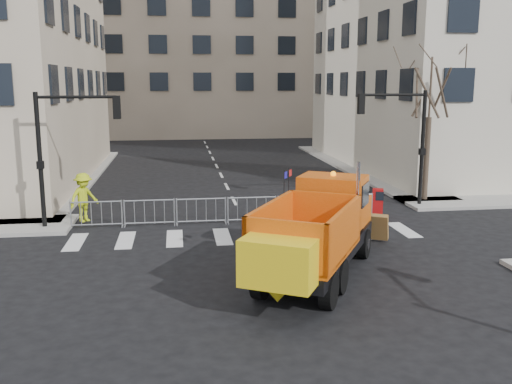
{
  "coord_description": "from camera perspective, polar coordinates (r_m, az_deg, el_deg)",
  "views": [
    {
      "loc": [
        -2.74,
        -15.36,
        5.76
      ],
      "look_at": [
        -0.24,
        2.5,
        2.28
      ],
      "focal_mm": 40.0,
      "sensor_mm": 36.0,
      "label": 1
    }
  ],
  "objects": [
    {
      "name": "cop_b",
      "position": [
        21.77,
        7.17,
        -2.24
      ],
      "size": [
        0.82,
        0.65,
        1.66
      ],
      "primitive_type": "imported",
      "rotation": [
        0.0,
        0.0,
        3.12
      ],
      "color": "black",
      "rests_on": "ground"
    },
    {
      "name": "newspaper_box",
      "position": [
        25.13,
        12.07,
        -0.93
      ],
      "size": [
        0.56,
        0.53,
        1.1
      ],
      "primitive_type": "cube",
      "rotation": [
        0.0,
        0.0,
        -0.33
      ],
      "color": "#9F0C0D",
      "rests_on": "sidewalk_back"
    },
    {
      "name": "cop_a",
      "position": [
        20.51,
        7.45,
        -2.72
      ],
      "size": [
        0.83,
        0.78,
        1.9
      ],
      "primitive_type": "imported",
      "rotation": [
        0.0,
        0.0,
        3.79
      ],
      "color": "black",
      "rests_on": "ground"
    },
    {
      "name": "building_far",
      "position": [
        67.71,
        -5.86,
        16.17
      ],
      "size": [
        30.0,
        18.0,
        24.0
      ],
      "primitive_type": "cube",
      "color": "gray",
      "rests_on": "ground"
    },
    {
      "name": "plow_truck",
      "position": [
        16.87,
        6.07,
        -3.73
      ],
      "size": [
        6.31,
        8.75,
        3.39
      ],
      "rotation": [
        0.0,
        0.0,
        1.06
      ],
      "color": "black",
      "rests_on": "ground"
    },
    {
      "name": "sidewalk_back",
      "position": [
        24.69,
        -1.39,
        -2.38
      ],
      "size": [
        64.0,
        5.0,
        0.15
      ],
      "primitive_type": "cube",
      "color": "gray",
      "rests_on": "ground"
    },
    {
      "name": "ground",
      "position": [
        16.64,
        2.03,
        -9.33
      ],
      "size": [
        120.0,
        120.0,
        0.0
      ],
      "primitive_type": "plane",
      "color": "black",
      "rests_on": "ground"
    },
    {
      "name": "traffic_light_right",
      "position": [
        27.46,
        16.28,
        4.1
      ],
      "size": [
        0.18,
        0.18,
        5.4
      ],
      "primitive_type": "cylinder",
      "color": "black",
      "rests_on": "ground"
    },
    {
      "name": "street_tree",
      "position": [
        28.56,
        16.87,
        6.43
      ],
      "size": [
        3.0,
        3.0,
        7.5
      ],
      "primitive_type": null,
      "color": "#382B21",
      "rests_on": "ground"
    },
    {
      "name": "traffic_light_left",
      "position": [
        23.66,
        -20.77,
        2.79
      ],
      "size": [
        0.18,
        0.18,
        5.4
      ],
      "primitive_type": "cylinder",
      "color": "black",
      "rests_on": "ground"
    },
    {
      "name": "worker",
      "position": [
        24.19,
        -16.85,
        -0.52
      ],
      "size": [
        1.45,
        1.43,
        2.0
      ],
      "primitive_type": "imported",
      "rotation": [
        0.0,
        0.0,
        0.76
      ],
      "color": "#B8CB17",
      "rests_on": "sidewalk_back"
    },
    {
      "name": "crowd_barriers",
      "position": [
        23.63,
        -2.95,
        -1.82
      ],
      "size": [
        12.6,
        0.6,
        1.1
      ],
      "primitive_type": null,
      "color": "#9EA0A5",
      "rests_on": "ground"
    },
    {
      "name": "cop_c",
      "position": [
        21.9,
        6.38,
        -2.07
      ],
      "size": [
        1.05,
        0.96,
        1.72
      ],
      "primitive_type": "imported",
      "rotation": [
        0.0,
        0.0,
        3.82
      ],
      "color": "black",
      "rests_on": "ground"
    }
  ]
}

